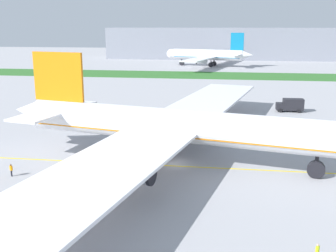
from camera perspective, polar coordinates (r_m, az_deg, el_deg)
The scene contains 9 objects.
ground_plane at distance 61.12m, azimuth 0.85°, elevation -5.24°, with size 600.00×600.00×0.00m, color #9E9EA3.
apron_taxi_line at distance 60.27m, azimuth 0.74°, elevation -5.52°, with size 280.00×0.36×0.01m, color yellow.
grass_median_strip at distance 168.23m, azimuth 5.61°, elevation 6.97°, with size 320.00×24.00×0.10m, color #2D6628.
airliner_foreground at distance 60.96m, azimuth 1.01°, elevation -0.06°, with size 57.58×94.86×15.72m.
ground_crew_wingwalker_port at distance 59.82m, azimuth -20.80°, elevation -5.55°, with size 0.51×0.48×1.73m.
ground_crew_marshaller_front at distance 39.55m, azimuth 19.89°, elevation -15.82°, with size 0.41×0.49×1.57m.
service_truck_baggage_loader at distance 101.08m, azimuth 16.54°, elevation 2.81°, with size 6.26×2.75×3.08m.
parked_airliner_far_left at distance 203.82m, azimuth 5.60°, elevation 9.70°, with size 42.51×66.82×16.15m.
terminal_building at distance 249.43m, azimuth 7.17°, elevation 11.22°, with size 132.69×20.00×18.00m, color gray.
Camera 1 is at (7.24, -57.30, 19.99)m, focal length 44.24 mm.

